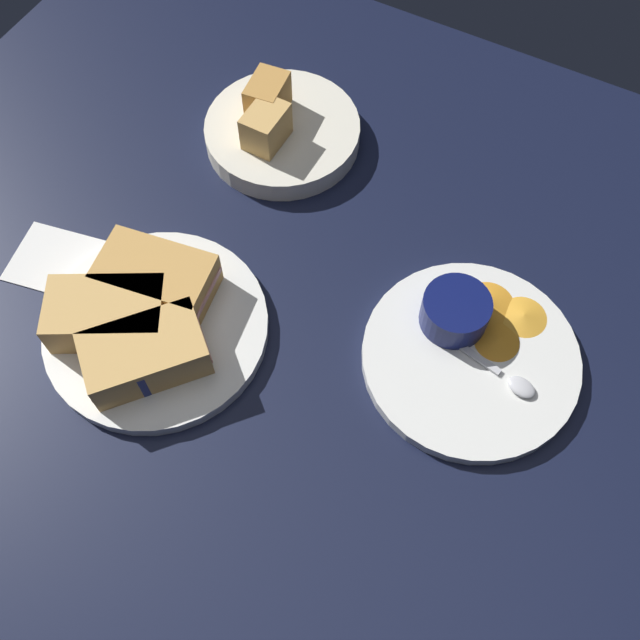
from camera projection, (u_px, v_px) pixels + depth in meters
ground_plane at (244, 300)px, 88.82cm from camera, size 110.00×110.00×3.00cm
plate_sandwich_main at (157, 328)px, 84.42cm from camera, size 25.96×25.96×1.60cm
sandwich_half_near at (157, 277)px, 83.97cm from camera, size 14.20×9.57×4.80cm
sandwich_half_far at (107, 313)px, 81.66cm from camera, size 15.06×12.98×4.80cm
sandwich_half_extra at (145, 354)px, 79.25cm from camera, size 14.24×14.81×4.80cm
ramekin_dark_sauce at (136, 361)px, 79.06cm from camera, size 6.80×6.80×4.05cm
spoon_by_dark_ramekin at (168, 330)px, 82.94cm from camera, size 2.21×9.86×0.80cm
plate_chips_companion at (470, 358)px, 82.56cm from camera, size 24.69×24.69×1.60cm
ramekin_light_gravy at (455, 311)px, 82.06cm from camera, size 7.79×7.79×4.11cm
spoon_by_gravy_ramekin at (511, 380)px, 79.97cm from camera, size 9.95×3.38×0.80cm
plantain_chip_scatter at (502, 318)px, 83.80cm from camera, size 11.39×12.09×0.60cm
bread_basket_rear at (280, 129)px, 97.21cm from camera, size 20.78×20.78×8.05cm
paper_napkin_folded at (57, 261)px, 89.57cm from camera, size 12.54×10.97×0.40cm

